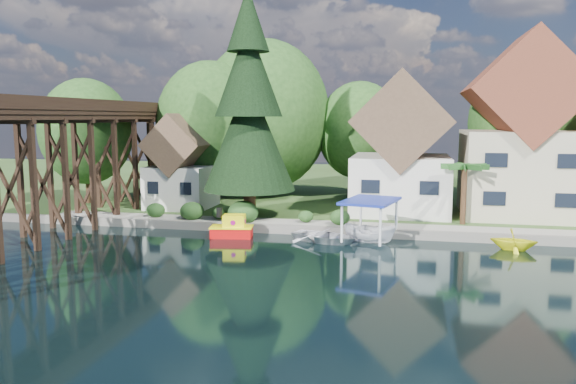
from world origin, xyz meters
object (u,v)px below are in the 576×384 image
shed (181,168)px  boat_yellow (514,239)px  trestle_bridge (60,156)px  house_left (401,154)px  house_center (521,139)px  boat_white_a (325,235)px  tugboat (232,228)px  boat_canopy (370,224)px  conifer (249,108)px  palm_tree (465,168)px

shed → boat_yellow: (25.00, -8.25, -3.12)m
trestle_bridge → shed: trestle_bridge is taller
shed → house_left: bearing=4.8°
trestle_bridge → house_left: bearing=25.2°
house_center → trestle_bridge: bearing=-160.5°
shed → boat_white_a: 16.19m
trestle_bridge → boat_yellow: size_ratio=16.38×
tugboat → boat_canopy: (9.18, 0.32, 0.59)m
house_left → shed: bearing=-175.2°
trestle_bridge → house_center: bearing=19.5°
trestle_bridge → house_center: (32.00, 11.33, 1.07)m
house_center → conifer: 20.94m
palm_tree → boat_canopy: palm_tree is taller
house_left → boat_yellow: (7.00, -9.75, -4.43)m
boat_white_a → boat_canopy: bearing=-61.5°
shed → palm_tree: 22.67m
trestle_bridge → boat_canopy: (21.27, 1.28, -4.14)m
trestle_bridge → shed: size_ratio=5.63×
house_left → tugboat: house_left is taller
trestle_bridge → boat_canopy: bearing=3.4°
house_center → shed: (-27.00, -2.00, -2.59)m
boat_yellow → trestle_bridge: bearing=101.3°
boat_canopy → tugboat: bearing=-178.0°
boat_canopy → palm_tree: bearing=39.5°
shed → tugboat: 11.43m
boat_white_a → house_center: bearing=-31.8°
tugboat → boat_yellow: (17.90, 0.11, 0.10)m
boat_canopy → boat_white_a: bearing=-172.1°
house_center → shed: size_ratio=1.77×
house_left → shed: 18.11m
palm_tree → boat_canopy: size_ratio=0.93×
boat_canopy → house_center: bearing=43.1°
palm_tree → tugboat: 16.75m
house_left → boat_yellow: size_ratio=4.09×
house_left → house_center: house_center is taller
boat_yellow → conifer: bearing=84.3°
trestle_bridge → tugboat: size_ratio=14.59×
house_left → palm_tree: size_ratio=2.41×
boat_canopy → boat_yellow: (8.73, -0.20, -0.50)m
trestle_bridge → boat_canopy: trestle_bridge is taller
shed → conifer: conifer is taller
house_left → conifer: bearing=-156.0°
conifer → boat_canopy: (9.37, -4.61, -7.48)m
boat_white_a → boat_canopy: boat_canopy is taller
house_left → tugboat: (-10.90, -9.87, -4.53)m
conifer → tugboat: 9.46m
conifer → tugboat: bearing=-87.7°
conifer → tugboat: size_ratio=5.62×
house_left → boat_canopy: house_left is taller
conifer → boat_white_a: conifer is taller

